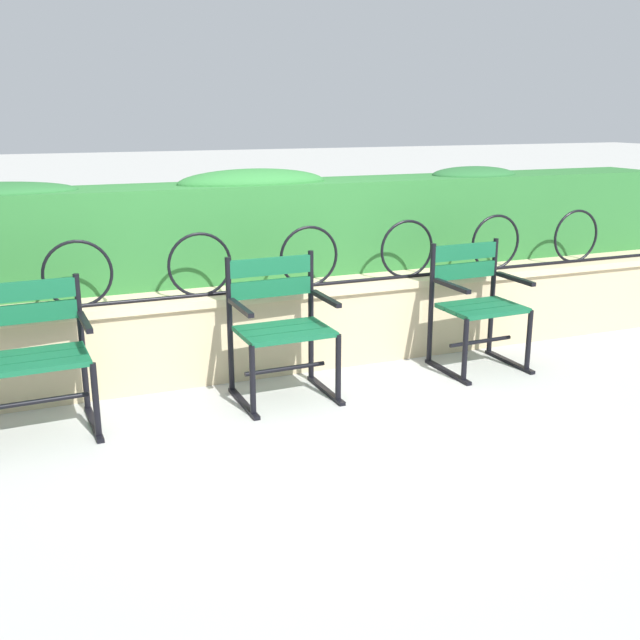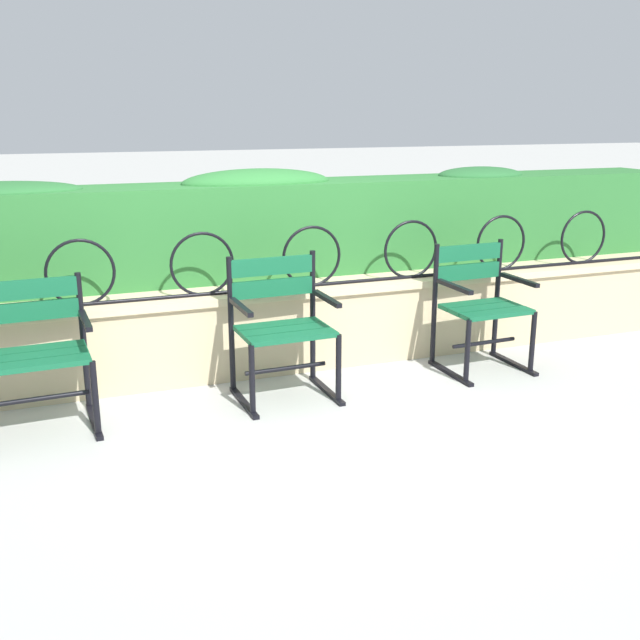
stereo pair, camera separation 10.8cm
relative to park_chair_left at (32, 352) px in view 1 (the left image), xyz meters
name	(u,v)px [view 1 (the left image)]	position (x,y,z in m)	size (l,w,h in m)	color
ground_plane	(329,415)	(1.60, -0.43, -0.46)	(60.00, 60.00, 0.00)	#ADADA8
stone_wall	(279,327)	(1.60, 0.49, -0.17)	(7.06, 0.41, 0.58)	#C6B289
iron_arch_fence	(259,264)	(1.45, 0.42, 0.31)	(6.53, 0.02, 0.42)	black
hedge_row	(256,226)	(1.59, 0.94, 0.48)	(6.92, 0.55, 0.76)	#2D7033
park_chair_left	(32,352)	(0.00, 0.00, 0.00)	(0.64, 0.55, 0.84)	#145B38
park_chair_centre	(280,324)	(1.45, 0.00, 0.01)	(0.61, 0.54, 0.88)	#145B38
park_chair_right	(476,302)	(2.89, 0.03, 0.00)	(0.58, 0.54, 0.87)	#145B38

